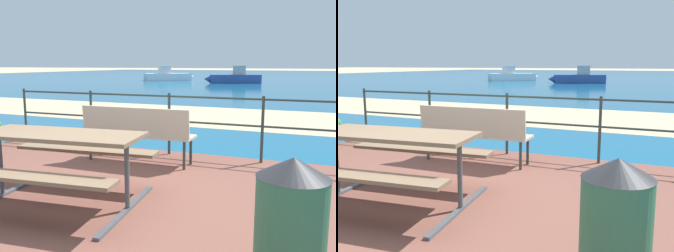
{
  "view_description": "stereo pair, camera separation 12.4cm",
  "coord_description": "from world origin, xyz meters",
  "views": [
    {
      "loc": [
        2.19,
        -3.11,
        1.52
      ],
      "look_at": [
        -0.08,
        2.54,
        0.5
      ],
      "focal_mm": 39.86,
      "sensor_mm": 36.0,
      "label": 1
    },
    {
      "loc": [
        2.31,
        -3.07,
        1.52
      ],
      "look_at": [
        -0.08,
        2.54,
        0.5
      ],
      "focal_mm": 39.86,
      "sensor_mm": 36.0,
      "label": 2
    }
  ],
  "objects": [
    {
      "name": "picnic_table",
      "position": [
        -0.25,
        -0.04,
        0.63
      ],
      "size": [
        1.86,
        1.54,
        0.75
      ],
      "rotation": [
        0.0,
        0.0,
        0.1
      ],
      "color": "#7A6047",
      "rests_on": "patio_paving"
    },
    {
      "name": "boat_far",
      "position": [
        -3.89,
        25.92,
        0.44
      ],
      "size": [
        4.35,
        2.39,
        1.37
      ],
      "rotation": [
        0.0,
        0.0,
        3.53
      ],
      "color": "#2D478C",
      "rests_on": "sea_water"
    },
    {
      "name": "boat_mid",
      "position": [
        -10.54,
        28.68,
        0.42
      ],
      "size": [
        4.22,
        3.73,
        1.32
      ],
      "rotation": [
        0.0,
        0.0,
        0.69
      ],
      "color": "silver",
      "rests_on": "sea_water"
    },
    {
      "name": "sea_water",
      "position": [
        0.0,
        40.0,
        0.01
      ],
      "size": [
        90.0,
        90.0,
        0.01
      ],
      "primitive_type": "cube",
      "color": "#145B84",
      "rests_on": "ground"
    },
    {
      "name": "beach_strip",
      "position": [
        0.0,
        7.38,
        0.01
      ],
      "size": [
        54.09,
        5.53,
        0.01
      ],
      "primitive_type": "cube",
      "rotation": [
        0.0,
        0.0,
        -0.02
      ],
      "color": "tan",
      "rests_on": "ground"
    },
    {
      "name": "patio_paving",
      "position": [
        0.0,
        0.0,
        0.03
      ],
      "size": [
        6.4,
        5.2,
        0.06
      ],
      "primitive_type": "cube",
      "color": "brown",
      "rests_on": "ground"
    },
    {
      "name": "ground_plane",
      "position": [
        0.0,
        0.0,
        0.0
      ],
      "size": [
        240.0,
        240.0,
        0.0
      ],
      "primitive_type": "plane",
      "color": "tan"
    },
    {
      "name": "railing_fence",
      "position": [
        0.0,
        2.4,
        0.7
      ],
      "size": [
        5.94,
        0.04,
        0.99
      ],
      "color": "#2D3833",
      "rests_on": "patio_paving"
    },
    {
      "name": "trash_bin",
      "position": [
        2.09,
        -0.88,
        0.52
      ],
      "size": [
        0.43,
        0.43,
        0.92
      ],
      "color": "#386B47",
      "rests_on": "patio_paving"
    },
    {
      "name": "park_bench",
      "position": [
        -0.23,
        1.69,
        0.57
      ],
      "size": [
        1.68,
        0.43,
        0.84
      ],
      "rotation": [
        0.0,
        0.0,
        3.15
      ],
      "color": "#BCAD93",
      "rests_on": "patio_paving"
    }
  ]
}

